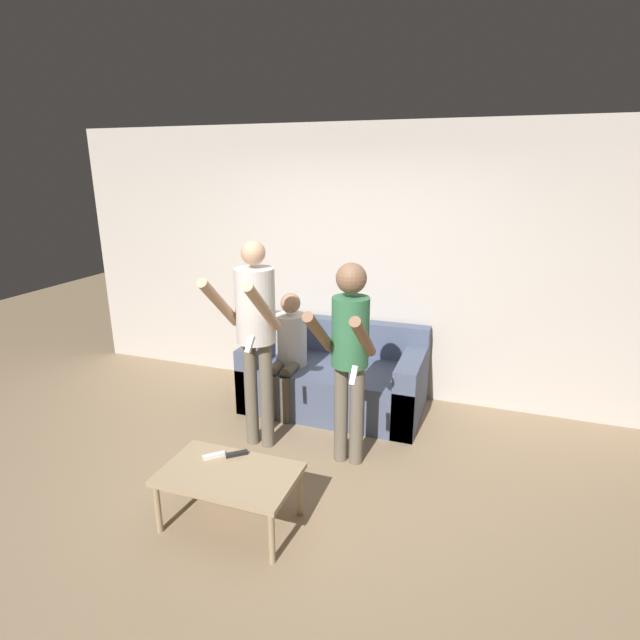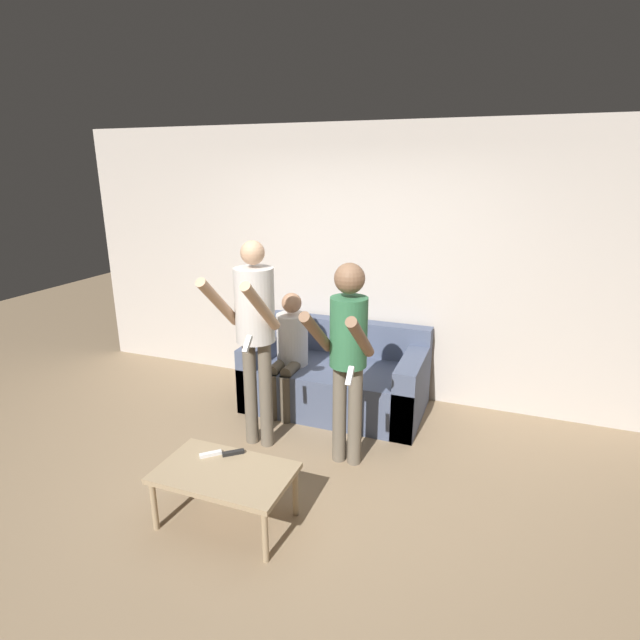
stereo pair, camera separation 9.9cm
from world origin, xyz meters
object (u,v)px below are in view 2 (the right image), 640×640
object	(u,v)px
remote_far	(233,453)
person_standing_left	(254,323)
person_standing_right	(347,346)
remote_near	(211,454)
person_seated	(290,348)
couch	(337,379)
coffee_table	(225,476)

from	to	relation	value
remote_far	person_standing_left	bearing A→B (deg)	105.59
person_standing_right	remote_near	bearing A→B (deg)	-130.40
person_seated	person_standing_right	bearing A→B (deg)	-41.44
person_seated	remote_far	size ratio (longest dim) A/B	8.41
person_standing_left	person_seated	bearing A→B (deg)	91.01
remote_near	remote_far	world-z (taller)	same
person_standing_left	remote_near	bearing A→B (deg)	-84.79
person_standing_right	remote_far	world-z (taller)	person_standing_right
person_standing_left	remote_near	xyz separation A→B (m)	(0.08, -0.84, -0.69)
couch	person_standing_right	xyz separation A→B (m)	(0.39, -0.92, 0.72)
person_standing_right	coffee_table	xyz separation A→B (m)	(-0.53, -0.95, -0.65)
couch	remote_far	distance (m)	1.70
person_standing_right	remote_near	world-z (taller)	person_standing_right
person_standing_left	person_seated	distance (m)	0.84
remote_far	couch	bearing A→B (deg)	83.96
couch	remote_far	xyz separation A→B (m)	(-0.18, -1.69, 0.12)
person_standing_left	coffee_table	distance (m)	1.24
person_standing_left	remote_far	distance (m)	1.05
person_seated	coffee_table	bearing A→B (deg)	-80.75
remote_near	couch	bearing A→B (deg)	79.79
couch	person_standing_left	bearing A→B (deg)	-113.14
person_seated	remote_far	world-z (taller)	person_seated
person_standing_right	coffee_table	distance (m)	1.27
person_standing_right	remote_far	size ratio (longest dim) A/B	11.81
couch	coffee_table	bearing A→B (deg)	-94.11
person_standing_left	person_seated	xyz separation A→B (m)	(-0.01, 0.70, -0.46)
remote_near	person_seated	bearing A→B (deg)	93.30
couch	person_seated	xyz separation A→B (m)	(-0.41, -0.22, 0.36)
couch	remote_near	world-z (taller)	couch
person_seated	remote_near	world-z (taller)	person_seated
coffee_table	remote_far	bearing A→B (deg)	102.95
remote_far	person_standing_right	bearing A→B (deg)	53.21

